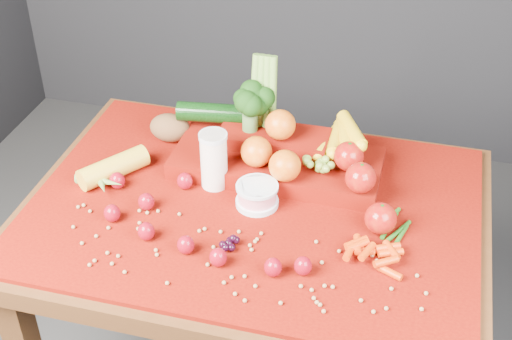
% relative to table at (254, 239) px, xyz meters
% --- Properties ---
extents(table, '(1.10, 0.80, 0.75)m').
position_rel_table_xyz_m(table, '(0.00, 0.00, 0.00)').
color(table, '#3A1F0D').
rests_on(table, ground).
extents(red_cloth, '(1.05, 0.75, 0.01)m').
position_rel_table_xyz_m(red_cloth, '(0.00, 0.00, 0.10)').
color(red_cloth, '#6F0D03').
rests_on(red_cloth, table).
extents(milk_glass, '(0.07, 0.07, 0.15)m').
position_rel_table_xyz_m(milk_glass, '(-0.11, 0.05, 0.19)').
color(milk_glass, silver).
rests_on(milk_glass, red_cloth).
extents(yogurt_bowl, '(0.10, 0.10, 0.06)m').
position_rel_table_xyz_m(yogurt_bowl, '(0.01, 0.00, 0.14)').
color(yogurt_bowl, silver).
rests_on(yogurt_bowl, red_cloth).
extents(strawberry_scatter, '(0.54, 0.28, 0.05)m').
position_rel_table_xyz_m(strawberry_scatter, '(-0.12, -0.14, 0.13)').
color(strawberry_scatter, maroon).
rests_on(strawberry_scatter, red_cloth).
extents(dark_grape_cluster, '(0.06, 0.05, 0.03)m').
position_rel_table_xyz_m(dark_grape_cluster, '(-0.02, -0.17, 0.12)').
color(dark_grape_cluster, black).
rests_on(dark_grape_cluster, red_cloth).
extents(soybean_scatter, '(0.84, 0.24, 0.01)m').
position_rel_table_xyz_m(soybean_scatter, '(0.00, -0.20, 0.11)').
color(soybean_scatter, '#A67C47').
rests_on(soybean_scatter, red_cloth).
extents(corn_ear, '(0.25, 0.27, 0.06)m').
position_rel_table_xyz_m(corn_ear, '(-0.38, -0.01, 0.13)').
color(corn_ear, yellow).
rests_on(corn_ear, red_cloth).
extents(potato, '(0.11, 0.08, 0.08)m').
position_rel_table_xyz_m(potato, '(-0.29, 0.22, 0.14)').
color(potato, brown).
rests_on(potato, red_cloth).
extents(baby_carrot_pile, '(0.18, 0.17, 0.03)m').
position_rel_table_xyz_m(baby_carrot_pile, '(0.29, -0.11, 0.12)').
color(baby_carrot_pile, red).
rests_on(baby_carrot_pile, red_cloth).
extents(green_bean_pile, '(0.14, 0.12, 0.01)m').
position_rel_table_xyz_m(green_bean_pile, '(0.33, -0.01, 0.11)').
color(green_bean_pile, '#1E5313').
rests_on(green_bean_pile, red_cloth).
extents(produce_mound, '(0.61, 0.35, 0.27)m').
position_rel_table_xyz_m(produce_mound, '(0.04, 0.16, 0.17)').
color(produce_mound, '#6F0D03').
rests_on(produce_mound, red_cloth).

